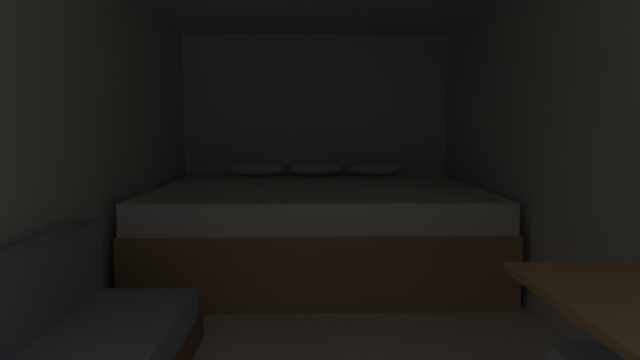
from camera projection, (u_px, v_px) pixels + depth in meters
name	position (u px, v px, depth m)	size (l,w,h in m)	color
ground_plane	(322.00, 350.00, 2.62)	(7.20, 7.20, 0.00)	beige
wall_back	(316.00, 139.00, 5.12)	(2.76, 0.05, 2.09)	silver
wall_left	(49.00, 151.00, 2.48)	(0.05, 5.20, 2.09)	silver
wall_right	(589.00, 151.00, 2.54)	(0.05, 5.20, 2.09)	silver
bed	(317.00, 226.00, 4.13)	(2.54, 2.02, 0.84)	#9E7247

